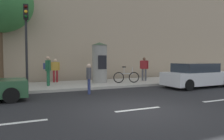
% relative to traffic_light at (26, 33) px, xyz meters
% --- Properties ---
extents(ground_plane, '(80.00, 80.00, 0.00)m').
position_rel_traffic_light_xyz_m(ground_plane, '(3.44, -5.24, -3.06)').
color(ground_plane, '#232326').
extents(sidewalk_curb, '(36.00, 4.00, 0.15)m').
position_rel_traffic_light_xyz_m(sidewalk_curb, '(3.44, 1.76, -2.99)').
color(sidewalk_curb, '#B2ADA3').
rests_on(sidewalk_curb, ground_plane).
extents(lane_markings, '(25.80, 0.16, 0.01)m').
position_rel_traffic_light_xyz_m(lane_markings, '(3.44, -5.24, -3.06)').
color(lane_markings, silver).
rests_on(lane_markings, ground_plane).
extents(building_backdrop, '(36.00, 5.00, 9.30)m').
position_rel_traffic_light_xyz_m(building_backdrop, '(3.44, 6.76, 1.59)').
color(building_backdrop, tan).
rests_on(building_backdrop, ground_plane).
extents(traffic_light, '(0.24, 0.45, 4.33)m').
position_rel_traffic_light_xyz_m(traffic_light, '(0.00, 0.00, 0.00)').
color(traffic_light, black).
rests_on(traffic_light, sidewalk_curb).
extents(poster_column, '(1.09, 1.09, 2.70)m').
position_rel_traffic_light_xyz_m(poster_column, '(4.63, 1.83, -1.54)').
color(poster_column, gray).
rests_on(poster_column, sidewalk_curb).
extents(pedestrian_near_pole, '(0.37, 0.56, 1.53)m').
position_rel_traffic_light_xyz_m(pedestrian_near_pole, '(2.84, -1.42, -2.18)').
color(pedestrian_near_pole, navy).
rests_on(pedestrian_near_pole, ground_plane).
extents(pedestrian_in_red_top, '(0.47, 0.58, 1.77)m').
position_rel_traffic_light_xyz_m(pedestrian_in_red_top, '(1.21, 1.50, -1.85)').
color(pedestrian_in_red_top, '#1E5938').
rests_on(pedestrian_in_red_top, sidewalk_curb).
extents(pedestrian_in_light_jacket, '(0.60, 0.29, 1.60)m').
position_rel_traffic_light_xyz_m(pedestrian_in_light_jacket, '(1.92, 3.23, -1.98)').
color(pedestrian_in_light_jacket, maroon).
rests_on(pedestrian_in_light_jacket, sidewalk_curb).
extents(pedestrian_tallest, '(0.49, 0.49, 1.70)m').
position_rel_traffic_light_xyz_m(pedestrian_tallest, '(7.99, 1.60, -1.91)').
color(pedestrian_tallest, '#4C4C51').
rests_on(pedestrian_tallest, sidewalk_curb).
extents(bicycle_leaning, '(1.73, 0.49, 1.09)m').
position_rel_traffic_light_xyz_m(bicycle_leaning, '(6.20, 0.95, -2.52)').
color(bicycle_leaning, black).
rests_on(bicycle_leaning, sidewalk_curb).
extents(parked_car_red, '(4.60, 2.03, 1.48)m').
position_rel_traffic_light_xyz_m(parked_car_red, '(9.72, -1.74, -2.35)').
color(parked_car_red, silver).
rests_on(parked_car_red, ground_plane).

